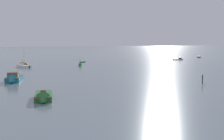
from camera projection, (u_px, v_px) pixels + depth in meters
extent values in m
ellipsoid|color=#23602D|center=(83.00, 62.00, 97.77)|extent=(3.09, 2.40, 0.47)
cube|color=silver|center=(83.00, 61.00, 97.75)|extent=(2.87, 2.26, 0.06)
cube|color=silver|center=(83.00, 61.00, 97.76)|extent=(0.63, 0.89, 0.05)
cube|color=#197084|center=(14.00, 79.00, 50.58)|extent=(3.94, 6.07, 1.11)
cone|color=#197084|center=(11.00, 82.00, 47.69)|extent=(2.65, 2.35, 2.22)
cube|color=brown|center=(14.00, 77.00, 50.47)|extent=(4.02, 6.21, 0.12)
cube|color=brown|center=(13.00, 75.00, 49.16)|extent=(2.08, 1.82, 0.86)
cube|color=#384751|center=(12.00, 75.00, 48.49)|extent=(1.70, 0.80, 0.69)
cube|color=black|center=(17.00, 77.00, 53.26)|extent=(0.53, 0.46, 0.79)
ellipsoid|color=navy|center=(199.00, 57.00, 129.46)|extent=(3.06, 3.98, 0.61)
cube|color=black|center=(199.00, 56.00, 129.43)|extent=(2.88, 3.71, 0.08)
cube|color=black|center=(199.00, 56.00, 129.44)|extent=(1.15, 0.80, 0.06)
cube|color=white|center=(178.00, 60.00, 108.46)|extent=(3.74, 2.59, 0.68)
cone|color=white|center=(182.00, 60.00, 108.66)|extent=(1.50, 1.66, 1.36)
cube|color=#33383F|center=(178.00, 59.00, 108.44)|extent=(3.82, 2.64, 0.08)
cube|color=#33383F|center=(180.00, 58.00, 108.49)|extent=(1.16, 1.30, 0.53)
cube|color=#384751|center=(181.00, 58.00, 108.53)|extent=(0.55, 1.03, 0.42)
cube|color=black|center=(173.00, 59.00, 108.27)|extent=(0.30, 0.33, 0.48)
cube|color=#23602D|center=(44.00, 97.00, 34.52)|extent=(3.21, 5.15, 0.94)
cone|color=#23602D|center=(43.00, 101.00, 32.08)|extent=(2.22, 1.95, 1.89)
cube|color=brown|center=(44.00, 94.00, 34.43)|extent=(3.28, 5.27, 0.10)
cube|color=brown|center=(43.00, 92.00, 33.73)|extent=(0.72, 0.57, 0.52)
cube|color=black|center=(44.00, 93.00, 36.79)|extent=(0.44, 0.38, 0.67)
ellipsoid|color=gold|center=(24.00, 63.00, 89.25)|extent=(2.57, 5.58, 0.93)
cube|color=silver|center=(24.00, 62.00, 89.22)|extent=(2.27, 4.76, 0.09)
cube|color=silver|center=(24.00, 61.00, 88.98)|extent=(1.13, 1.44, 0.33)
cylinder|color=#B7BABF|center=(24.00, 54.00, 88.57)|extent=(0.09, 0.09, 5.10)
cylinder|color=beige|center=(23.00, 60.00, 89.69)|extent=(0.69, 2.94, 0.19)
cube|color=white|center=(24.00, 67.00, 77.11)|extent=(3.61, 4.34, 0.80)
cone|color=white|center=(18.00, 66.00, 78.17)|extent=(2.04, 1.93, 1.60)
cube|color=silver|center=(24.00, 66.00, 77.10)|extent=(3.69, 4.43, 0.09)
cube|color=silver|center=(22.00, 64.00, 77.36)|extent=(0.64, 0.59, 0.44)
cube|color=black|center=(29.00, 67.00, 76.11)|extent=(0.40, 0.38, 0.57)
cylinder|color=#198C2D|center=(80.00, 65.00, 82.85)|extent=(0.90, 0.90, 0.70)
cone|color=#198C2D|center=(80.00, 63.00, 82.78)|extent=(0.72, 0.72, 0.70)
cylinder|color=black|center=(80.00, 60.00, 82.70)|extent=(0.10, 0.10, 0.90)
cylinder|color=#3E3323|center=(202.00, 79.00, 47.95)|extent=(0.18, 0.18, 1.62)
cylinder|color=silver|center=(203.00, 75.00, 47.88)|extent=(0.22, 0.22, 0.08)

